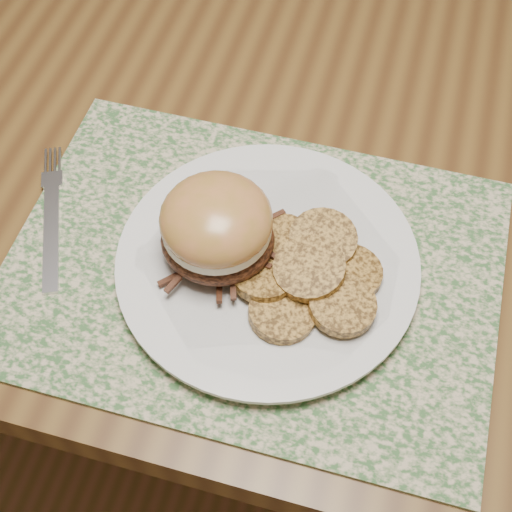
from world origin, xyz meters
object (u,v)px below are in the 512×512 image
at_px(dining_table, 287,129).
at_px(dinner_plate, 268,263).
at_px(fork, 52,215).
at_px(pork_sandwich, 217,227).

height_order(dining_table, dinner_plate, dinner_plate).
bearing_deg(dining_table, fork, -124.91).
bearing_deg(fork, dinner_plate, -24.22).
bearing_deg(dining_table, dinner_plate, -80.47).
bearing_deg(pork_sandwich, dinner_plate, 1.73).
bearing_deg(fork, pork_sandwich, -25.86).
bearing_deg(dining_table, pork_sandwich, -90.64).
distance_m(dinner_plate, fork, 0.22).
bearing_deg(dinner_plate, fork, 179.58).
xyz_separation_m(dining_table, fork, (-0.17, -0.25, 0.09)).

